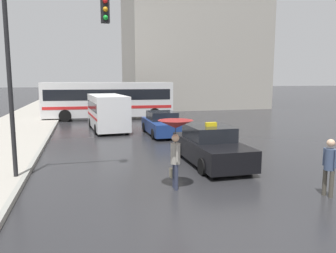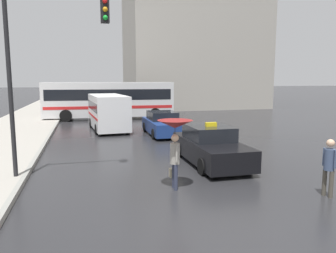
# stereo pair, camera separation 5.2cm
# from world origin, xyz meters

# --- Properties ---
(ground_plane) EXTENTS (300.00, 300.00, 0.00)m
(ground_plane) POSITION_xyz_m (0.00, 0.00, 0.00)
(ground_plane) COLOR #262628
(taxi) EXTENTS (1.91, 4.62, 1.65)m
(taxi) POSITION_xyz_m (2.11, 5.74, 0.68)
(taxi) COLOR black
(taxi) RESTS_ON ground_plane
(sedan_red) EXTENTS (1.91, 4.46, 1.39)m
(sedan_red) POSITION_xyz_m (1.92, 12.91, 0.64)
(sedan_red) COLOR navy
(sedan_red) RESTS_ON ground_plane
(ambulance_van) EXTENTS (2.43, 5.55, 2.30)m
(ambulance_van) POSITION_xyz_m (-1.15, 15.66, 1.28)
(ambulance_van) COLOR white
(ambulance_van) RESTS_ON ground_plane
(city_bus) EXTENTS (10.72, 2.99, 3.09)m
(city_bus) POSITION_xyz_m (-0.60, 21.85, 1.72)
(city_bus) COLOR silver
(city_bus) RESTS_ON ground_plane
(pedestrian_with_umbrella) EXTENTS (1.06, 1.06, 2.11)m
(pedestrian_with_umbrella) POSITION_xyz_m (-0.08, 3.09, 1.71)
(pedestrian_with_umbrella) COLOR #2D3347
(pedestrian_with_umbrella) RESTS_ON ground_plane
(pedestrian_man) EXTENTS (0.33, 0.44, 1.66)m
(pedestrian_man) POSITION_xyz_m (3.95, 1.38, 0.97)
(pedestrian_man) COLOR #4C473D
(pedestrian_man) RESTS_ON ground_plane
(traffic_light) EXTENTS (3.23, 0.38, 6.26)m
(traffic_light) POSITION_xyz_m (-3.73, 5.14, 4.29)
(traffic_light) COLOR black
(traffic_light) RESTS_ON ground_plane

